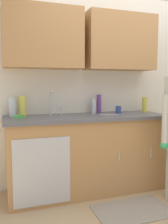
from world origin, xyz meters
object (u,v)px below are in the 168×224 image
object	(u,v)px
sink	(57,118)
knife_on_counter	(109,114)
cup_by_sink	(118,110)
bottle_cleaner_spray	(12,107)
sponge	(19,116)
bottle_soap	(99,104)
bottle_water_tall	(145,104)
bottle_water_short	(94,106)
bottle_dish_liquid	(22,106)

from	to	relation	value
sink	knife_on_counter	size ratio (longest dim) A/B	2.08
cup_by_sink	knife_on_counter	size ratio (longest dim) A/B	0.38
sink	bottle_cleaner_spray	size ratio (longest dim) A/B	2.24
sponge	bottle_soap	bearing A→B (deg)	10.13
bottle_cleaner_spray	bottle_water_tall	distance (m)	1.76
sink	bottle_water_tall	world-z (taller)	sink
cup_by_sink	sponge	size ratio (longest dim) A/B	0.83
bottle_water_short	bottle_cleaner_spray	bearing A→B (deg)	-178.40
bottle_soap	bottle_water_tall	world-z (taller)	bottle_soap
sink	bottle_cleaner_spray	bearing A→B (deg)	160.90
bottle_water_short	bottle_soap	distance (m)	0.09
bottle_water_tall	cup_by_sink	world-z (taller)	bottle_water_tall
sponge	bottle_cleaner_spray	bearing A→B (deg)	114.33
bottle_soap	bottle_dish_liquid	xyz separation A→B (m)	(-0.99, -0.04, -0.00)
bottle_soap	bottle_dish_liquid	world-z (taller)	same
bottle_water_short	sponge	size ratio (longest dim) A/B	1.76
bottle_water_short	cup_by_sink	distance (m)	0.33
sponge	sink	bearing A→B (deg)	-3.87
knife_on_counter	sponge	world-z (taller)	sponge
sink	bottle_dish_liquid	world-z (taller)	sink
bottle_water_tall	sponge	world-z (taller)	bottle_water_tall
bottle_cleaner_spray	knife_on_counter	bearing A→B (deg)	-9.77
bottle_dish_liquid	bottle_water_tall	world-z (taller)	bottle_dish_liquid
sink	bottle_soap	size ratio (longest dim) A/B	2.08
bottle_water_short	bottle_soap	bearing A→B (deg)	12.82
bottle_cleaner_spray	knife_on_counter	distance (m)	1.16
cup_by_sink	knife_on_counter	xyz separation A→B (m)	(-0.20, -0.12, -0.04)
bottle_soap	bottle_cleaner_spray	bearing A→B (deg)	-177.56
bottle_water_short	bottle_dish_liquid	bearing A→B (deg)	-178.69
bottle_water_tall	cup_by_sink	size ratio (longest dim) A/B	2.19
bottle_dish_liquid	knife_on_counter	distance (m)	1.05
bottle_water_tall	cup_by_sink	bearing A→B (deg)	-173.16
sink	bottle_dish_liquid	size ratio (longest dim) A/B	2.08
bottle_soap	sink	bearing A→B (deg)	-160.92
knife_on_counter	sink	bearing A→B (deg)	33.42
bottle_dish_liquid	bottle_soap	bearing A→B (deg)	2.27
bottle_water_short	bottle_dish_liquid	size ratio (longest dim) A/B	0.81
sink	sponge	bearing A→B (deg)	176.13
bottle_dish_liquid	bottle_water_tall	size ratio (longest dim) A/B	1.20
bottle_soap	sponge	xyz separation A→B (m)	(-1.04, -0.19, -0.11)
bottle_water_short	cup_by_sink	world-z (taller)	bottle_water_short
bottle_water_tall	knife_on_counter	size ratio (longest dim) A/B	0.83
bottle_soap	knife_on_counter	xyz separation A→B (m)	(0.03, -0.24, -0.12)
sink	bottle_cleaner_spray	world-z (taller)	sink
bottle_water_tall	bottle_cleaner_spray	bearing A→B (deg)	179.30
bottle_cleaner_spray	bottle_water_short	world-z (taller)	bottle_cleaner_spray
bottle_water_short	cup_by_sink	bearing A→B (deg)	-18.18
bottle_dish_liquid	bottle_cleaner_spray	bearing A→B (deg)	-176.06
bottle_dish_liquid	sponge	bearing A→B (deg)	-109.17
sponge	knife_on_counter	bearing A→B (deg)	-3.02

